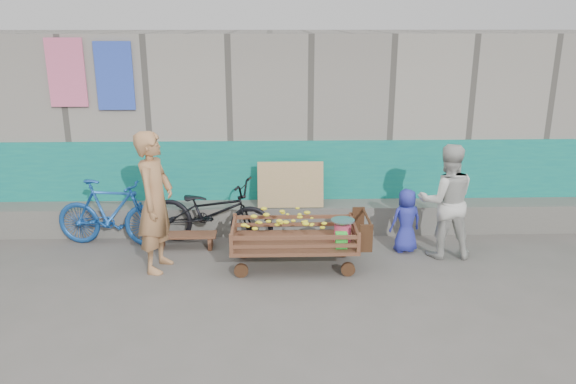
{
  "coord_description": "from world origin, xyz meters",
  "views": [
    {
      "loc": [
        0.03,
        -5.94,
        3.22
      ],
      "look_at": [
        0.23,
        1.2,
        1.0
      ],
      "focal_mm": 35.0,
      "sensor_mm": 36.0,
      "label": 1
    }
  ],
  "objects_px": {
    "child": "(406,221)",
    "bicycle_dark": "(211,212)",
    "woman": "(446,201)",
    "bicycle_blue": "(111,213)",
    "bench": "(186,238)",
    "vendor_man": "(155,202)",
    "banana_cart": "(292,230)"
  },
  "relations": [
    {
      "from": "child",
      "to": "bicycle_dark",
      "type": "xyz_separation_m",
      "value": [
        -2.8,
        0.35,
        0.04
      ]
    },
    {
      "from": "banana_cart",
      "to": "vendor_man",
      "type": "distance_m",
      "value": 1.82
    },
    {
      "from": "banana_cart",
      "to": "woman",
      "type": "bearing_deg",
      "value": 8.72
    },
    {
      "from": "bicycle_dark",
      "to": "bicycle_blue",
      "type": "height_order",
      "value": "same"
    },
    {
      "from": "woman",
      "to": "bicycle_dark",
      "type": "distance_m",
      "value": 3.35
    },
    {
      "from": "vendor_man",
      "to": "child",
      "type": "bearing_deg",
      "value": -71.25
    },
    {
      "from": "woman",
      "to": "bicycle_blue",
      "type": "bearing_deg",
      "value": -3.81
    },
    {
      "from": "vendor_man",
      "to": "bicycle_blue",
      "type": "distance_m",
      "value": 1.26
    },
    {
      "from": "child",
      "to": "bicycle_blue",
      "type": "relative_size",
      "value": 0.56
    },
    {
      "from": "bicycle_dark",
      "to": "woman",
      "type": "bearing_deg",
      "value": -82.64
    },
    {
      "from": "vendor_man",
      "to": "child",
      "type": "height_order",
      "value": "vendor_man"
    },
    {
      "from": "woman",
      "to": "bicycle_dark",
      "type": "bearing_deg",
      "value": -6.48
    },
    {
      "from": "bench",
      "to": "vendor_man",
      "type": "bearing_deg",
      "value": -110.43
    },
    {
      "from": "woman",
      "to": "child",
      "type": "bearing_deg",
      "value": -16.08
    },
    {
      "from": "vendor_man",
      "to": "bench",
      "type": "bearing_deg",
      "value": -9.82
    },
    {
      "from": "bench",
      "to": "bicycle_blue",
      "type": "xyz_separation_m",
      "value": [
        -1.09,
        0.15,
        0.34
      ]
    },
    {
      "from": "bench",
      "to": "child",
      "type": "bearing_deg",
      "value": -3.52
    },
    {
      "from": "woman",
      "to": "bicycle_blue",
      "type": "distance_m",
      "value": 4.79
    },
    {
      "from": "bicycle_blue",
      "to": "woman",
      "type": "bearing_deg",
      "value": -87.55
    },
    {
      "from": "child",
      "to": "woman",
      "type": "bearing_deg",
      "value": 147.57
    },
    {
      "from": "bench",
      "to": "woman",
      "type": "height_order",
      "value": "woman"
    },
    {
      "from": "bench",
      "to": "bicycle_dark",
      "type": "relative_size",
      "value": 0.47
    },
    {
      "from": "vendor_man",
      "to": "bicycle_blue",
      "type": "relative_size",
      "value": 1.13
    },
    {
      "from": "banana_cart",
      "to": "vendor_man",
      "type": "xyz_separation_m",
      "value": [
        -1.77,
        0.01,
        0.41
      ]
    },
    {
      "from": "vendor_man",
      "to": "woman",
      "type": "distance_m",
      "value": 3.93
    },
    {
      "from": "banana_cart",
      "to": "bicycle_blue",
      "type": "relative_size",
      "value": 1.1
    },
    {
      "from": "bicycle_dark",
      "to": "vendor_man",
      "type": "bearing_deg",
      "value": 159.53
    },
    {
      "from": "vendor_man",
      "to": "bicycle_blue",
      "type": "height_order",
      "value": "vendor_man"
    },
    {
      "from": "child",
      "to": "bench",
      "type": "bearing_deg",
      "value": -17.55
    },
    {
      "from": "banana_cart",
      "to": "vendor_man",
      "type": "bearing_deg",
      "value": 179.8
    },
    {
      "from": "vendor_man",
      "to": "bicycle_blue",
      "type": "xyz_separation_m",
      "value": [
        -0.83,
        0.83,
        -0.44
      ]
    },
    {
      "from": "vendor_man",
      "to": "bicycle_dark",
      "type": "bearing_deg",
      "value": -26.01
    }
  ]
}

